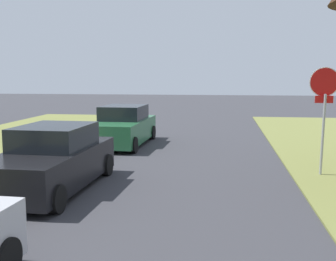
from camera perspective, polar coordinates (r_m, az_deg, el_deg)
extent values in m
cylinder|color=#9EA0A5|center=(12.22, 20.35, -0.58)|extent=(0.07, 0.22, 2.25)
cylinder|color=white|center=(12.20, 20.56, 6.21)|extent=(0.81, 0.07, 0.80)
cylinder|color=red|center=(12.21, 20.56, 6.21)|extent=(0.76, 0.08, 0.76)
cube|color=red|center=(12.19, 20.49, 4.00)|extent=(0.48, 0.04, 0.20)
cylinder|color=black|center=(6.43, -21.32, -16.00)|extent=(0.22, 0.61, 0.60)
cube|color=black|center=(10.66, -15.56, -4.71)|extent=(1.97, 4.46, 0.85)
cube|color=black|center=(10.74, -15.20, -0.79)|extent=(1.67, 2.08, 0.56)
cylinder|color=black|center=(8.93, -14.91, -9.01)|extent=(0.22, 0.61, 0.60)
cylinder|color=black|center=(11.91, -8.32, -4.65)|extent=(0.22, 0.61, 0.60)
cylinder|color=black|center=(12.55, -15.93, -4.23)|extent=(0.22, 0.61, 0.60)
cube|color=#28663D|center=(16.86, -6.20, 0.01)|extent=(1.97, 4.46, 0.85)
cube|color=black|center=(16.99, -6.04, 2.46)|extent=(1.67, 2.08, 0.56)
cylinder|color=black|center=(15.10, -4.71, -1.98)|extent=(0.22, 0.61, 0.60)
cylinder|color=black|center=(15.62, -10.91, -1.77)|extent=(0.22, 0.61, 0.60)
cylinder|color=black|center=(18.28, -2.16, -0.27)|extent=(0.22, 0.61, 0.60)
cylinder|color=black|center=(18.71, -7.38, -0.15)|extent=(0.22, 0.61, 0.60)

